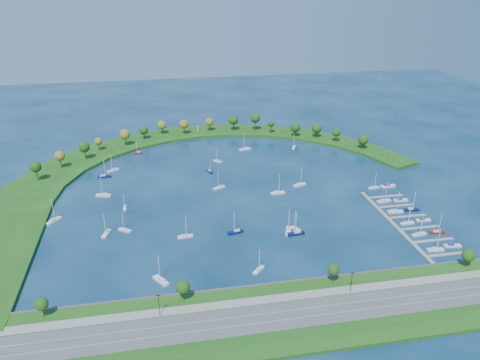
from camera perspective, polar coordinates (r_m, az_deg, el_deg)
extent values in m
plane|color=#072543|center=(299.54, -0.76, -1.15)|extent=(700.00, 700.00, 0.00)
cube|color=#1A4D14|center=(196.32, 5.81, -16.10)|extent=(420.00, 42.00, 1.60)
cube|color=#474442|center=(212.49, 4.17, -12.45)|extent=(420.00, 1.20, 1.80)
cube|color=#515154|center=(195.77, 5.82, -15.91)|extent=(420.00, 16.00, 0.12)
cube|color=gray|center=(203.97, 4.94, -13.98)|extent=(420.00, 5.00, 0.12)
cube|color=silver|center=(193.90, 6.03, -16.35)|extent=(420.00, 0.15, 0.02)
cube|color=silver|center=(197.57, 5.61, -15.44)|extent=(420.00, 0.15, 0.02)
cylinder|color=#382314|center=(207.54, -22.66, -14.47)|extent=(0.56, 0.56, 4.90)
sphere|color=#284711|center=(205.50, -22.81, -13.70)|extent=(5.20, 5.20, 5.20)
cylinder|color=#382314|center=(201.83, -6.84, -13.63)|extent=(0.56, 0.56, 5.25)
sphere|color=#284711|center=(199.54, -6.90, -12.76)|extent=(6.00, 6.00, 6.00)
cylinder|color=#382314|center=(213.96, 11.13, -11.47)|extent=(0.56, 0.56, 5.60)
sphere|color=#284711|center=(211.79, 11.22, -10.62)|extent=(5.20, 5.20, 5.20)
cylinder|color=#382314|center=(243.72, 25.69, -8.96)|extent=(0.56, 0.56, 4.90)
sphere|color=#284711|center=(241.91, 25.84, -8.23)|extent=(6.00, 6.00, 6.00)
cylinder|color=black|center=(193.96, -9.73, -14.73)|extent=(0.24, 0.24, 10.00)
cylinder|color=black|center=(208.52, 13.29, -11.99)|extent=(0.24, 0.24, 10.00)
cube|color=#1A4D14|center=(312.99, -24.55, -2.11)|extent=(43.73, 48.72, 2.00)
cube|color=#1A4D14|center=(337.68, -22.23, 0.15)|extent=(50.23, 54.30, 2.00)
cube|color=#1A4D14|center=(359.61, -19.20, 2.02)|extent=(54.07, 56.09, 2.00)
cube|color=#1A4D14|center=(378.09, -15.68, 3.52)|extent=(55.20, 54.07, 2.00)
cube|color=#1A4D14|center=(392.59, -11.79, 4.67)|extent=(53.65, 48.47, 2.00)
cube|color=#1A4D14|center=(402.75, -7.66, 5.45)|extent=(49.62, 39.75, 2.00)
cube|color=#1A4D14|center=(408.32, -3.38, 5.88)|extent=(44.32, 29.96, 2.00)
cube|color=#1A4D14|center=(409.16, 0.96, 5.96)|extent=(49.49, 38.05, 2.00)
cube|color=#1A4D14|center=(405.25, 5.27, 5.68)|extent=(51.13, 44.12, 2.00)
cube|color=#1A4D14|center=(396.70, 9.47, 5.05)|extent=(49.19, 47.96, 2.00)
cube|color=#1A4D14|center=(383.69, 13.46, 4.06)|extent=(43.90, 49.49, 2.00)
cube|color=#1A4D14|center=(366.57, 17.14, 2.71)|extent=(35.67, 48.74, 2.00)
cube|color=#1A4D14|center=(265.57, -27.02, -7.25)|extent=(36.00, 130.81, 1.90)
cylinder|color=#382314|center=(331.97, -23.29, 0.55)|extent=(0.56, 0.56, 8.48)
sphere|color=#284711|center=(329.96, -23.45, 1.46)|extent=(7.22, 7.22, 7.22)
cylinder|color=#382314|center=(348.23, -20.81, 1.93)|extent=(0.56, 0.56, 7.57)
sphere|color=olive|center=(346.46, -20.94, 2.73)|extent=(7.15, 7.15, 7.15)
cylinder|color=#382314|center=(359.06, -18.18, 2.97)|extent=(0.56, 0.56, 7.78)
sphere|color=#284711|center=(357.28, -18.29, 3.78)|extent=(7.73, 7.73, 7.73)
cylinder|color=#382314|center=(374.52, -16.67, 3.88)|extent=(0.56, 0.56, 6.13)
sphere|color=olive|center=(373.16, -16.75, 4.49)|extent=(5.95, 5.95, 5.95)
cylinder|color=#382314|center=(379.82, -13.64, 4.60)|extent=(0.56, 0.56, 7.50)
sphere|color=olive|center=(378.15, -13.72, 5.37)|extent=(8.17, 8.17, 8.17)
cylinder|color=#382314|center=(392.13, -11.50, 5.28)|extent=(0.56, 0.56, 5.95)
sphere|color=#284711|center=(390.79, -11.55, 5.89)|extent=(7.16, 7.16, 7.16)
cylinder|color=#382314|center=(402.54, -9.38, 5.93)|extent=(0.56, 0.56, 5.98)
sphere|color=olive|center=(401.20, -9.42, 6.54)|extent=(7.59, 7.59, 7.59)
cylinder|color=#382314|center=(398.71, -6.74, 6.01)|extent=(0.56, 0.56, 7.24)
sphere|color=olive|center=(397.19, -6.78, 6.71)|extent=(7.50, 7.50, 7.50)
cylinder|color=#382314|center=(405.83, -3.71, 6.38)|extent=(0.56, 0.56, 6.46)
sphere|color=olive|center=(404.47, -3.73, 7.01)|extent=(7.04, 7.04, 7.04)
cylinder|color=#382314|center=(405.56, -0.79, 6.51)|extent=(0.56, 0.56, 7.67)
sphere|color=#284711|center=(403.96, -0.79, 7.25)|extent=(8.31, 8.31, 8.31)
cylinder|color=#382314|center=(405.67, 1.84, 6.63)|extent=(0.56, 0.56, 9.32)
sphere|color=#284711|center=(403.85, 1.85, 7.48)|extent=(8.19, 8.19, 8.19)
cylinder|color=#382314|center=(399.61, 3.77, 6.16)|extent=(0.56, 0.56, 7.19)
sphere|color=#284711|center=(398.22, 3.79, 6.80)|extent=(5.50, 5.50, 5.50)
cylinder|color=#382314|center=(392.94, 6.67, 5.66)|extent=(0.56, 0.56, 6.19)
sphere|color=#284711|center=(391.52, 6.70, 6.31)|extent=(8.00, 8.00, 8.00)
cylinder|color=#382314|center=(393.74, 9.21, 5.52)|extent=(0.56, 0.56, 5.84)
sphere|color=#284711|center=(392.37, 9.25, 6.15)|extent=(7.95, 7.95, 7.95)
cylinder|color=#382314|center=(385.67, 11.50, 5.00)|extent=(0.56, 0.56, 6.38)
sphere|color=#284711|center=(384.27, 11.55, 5.64)|extent=(6.59, 6.59, 6.59)
cylinder|color=#382314|center=(374.84, 14.59, 4.08)|extent=(0.56, 0.56, 5.54)
sphere|color=#284711|center=(373.46, 14.66, 4.71)|extent=(7.81, 7.81, 7.81)
cylinder|color=gray|center=(406.47, -5.07, 6.20)|extent=(2.20, 2.20, 4.20)
cylinder|color=gray|center=(405.80, -5.08, 6.50)|extent=(2.60, 2.60, 0.30)
cube|color=gray|center=(272.16, 18.05, -5.06)|extent=(2.20, 82.00, 0.40)
cube|color=gray|center=(254.34, 23.91, -8.18)|extent=(22.00, 2.00, 0.40)
cylinder|color=#382314|center=(260.24, 25.93, -7.76)|extent=(0.36, 0.36, 1.60)
cube|color=gray|center=(263.52, 22.37, -6.75)|extent=(22.00, 2.00, 0.40)
cylinder|color=#382314|center=(269.22, 24.34, -6.38)|extent=(0.36, 0.36, 1.60)
cube|color=gray|center=(273.04, 20.93, -5.41)|extent=(22.00, 2.00, 0.40)
cylinder|color=#382314|center=(278.54, 22.87, -5.08)|extent=(0.36, 0.36, 1.60)
cube|color=gray|center=(282.85, 19.61, -4.16)|extent=(22.00, 2.00, 0.40)
cylinder|color=#382314|center=(288.17, 21.50, -3.87)|extent=(0.36, 0.36, 1.60)
cube|color=gray|center=(292.92, 18.37, -2.99)|extent=(22.00, 2.00, 0.40)
cylinder|color=#382314|center=(298.06, 20.22, -2.73)|extent=(0.36, 0.36, 1.60)
cube|color=gray|center=(303.24, 17.23, -1.90)|extent=(22.00, 2.00, 0.40)
cylinder|color=#382314|center=(308.21, 19.03, -1.67)|extent=(0.36, 0.36, 1.60)
cube|color=white|center=(281.01, -21.54, -4.60)|extent=(7.73, 9.30, 1.14)
cube|color=silver|center=(280.01, -21.71, -4.51)|extent=(3.46, 3.80, 0.80)
cylinder|color=silver|center=(278.39, -21.64, -3.27)|extent=(0.32, 0.32, 12.87)
cube|color=#0B1244|center=(329.96, -16.04, 0.40)|extent=(8.69, 2.87, 1.03)
cube|color=silver|center=(329.76, -16.20, 0.54)|extent=(3.09, 1.84, 0.72)
cylinder|color=silver|center=(327.50, -16.04, 1.42)|extent=(0.32, 0.32, 11.57)
cube|color=white|center=(253.11, 5.87, -6.14)|extent=(5.62, 9.61, 1.11)
cube|color=silver|center=(253.44, 5.89, -5.85)|extent=(2.82, 3.67, 0.78)
cylinder|color=silver|center=(249.14, 5.92, -4.86)|extent=(0.32, 0.32, 12.52)
cube|color=white|center=(255.22, 6.85, -5.95)|extent=(5.23, 7.28, 0.86)
cube|color=silver|center=(254.43, 6.97, -5.87)|extent=(2.45, 2.89, 0.60)
cylinder|color=silver|center=(253.00, 6.81, -4.86)|extent=(0.32, 0.32, 9.72)
cube|color=#0B1244|center=(250.82, -0.56, -6.31)|extent=(8.75, 4.20, 1.01)
cube|color=silver|center=(250.67, -0.38, -6.11)|extent=(3.25, 2.28, 0.71)
cylinder|color=silver|center=(247.53, -0.71, -5.10)|extent=(0.32, 0.32, 11.39)
cube|color=white|center=(373.75, 6.52, 3.96)|extent=(5.35, 7.87, 0.93)
cube|color=silver|center=(374.20, 6.55, 4.11)|extent=(2.55, 3.09, 0.65)
cylinder|color=silver|center=(371.30, 6.55, 4.75)|extent=(0.32, 0.32, 10.41)
cube|color=white|center=(301.14, -2.55, -0.93)|extent=(8.18, 5.58, 0.96)
cube|color=silver|center=(301.21, -2.42, -0.75)|extent=(3.21, 2.66, 0.67)
cylinder|color=silver|center=(298.39, -2.67, 0.06)|extent=(0.32, 0.32, 10.82)
cube|color=white|center=(221.81, 2.27, -10.80)|extent=(6.75, 6.91, 0.91)
cube|color=silver|center=(220.84, 2.17, -10.73)|extent=(2.89, 2.93, 0.63)
cylinder|color=silver|center=(219.15, 2.38, -9.53)|extent=(0.32, 0.32, 10.19)
cube|color=white|center=(260.02, -13.73, -5.91)|extent=(7.46, 6.13, 0.91)
cube|color=silver|center=(259.21, -13.61, -5.80)|extent=(3.04, 2.76, 0.64)
cylinder|color=silver|center=(257.70, -13.96, -4.80)|extent=(0.32, 0.32, 10.29)
cube|color=white|center=(366.79, 0.60, 3.74)|extent=(9.60, 4.50, 1.11)
cube|color=silver|center=(366.81, 0.74, 3.90)|extent=(3.55, 2.46, 0.78)
cylinder|color=silver|center=(364.23, 0.50, 4.73)|extent=(0.32, 0.32, 12.50)
cube|color=white|center=(343.67, -2.72, 2.28)|extent=(6.41, 6.39, 0.85)
cube|color=silver|center=(343.01, -2.63, 2.36)|extent=(2.73, 2.73, 0.59)
cylinder|color=silver|center=(342.12, -2.81, 3.11)|extent=(0.32, 0.32, 9.54)
cube|color=white|center=(217.60, -9.52, -11.89)|extent=(7.35, 9.34, 1.13)
cube|color=silver|center=(216.40, -9.39, -11.80)|extent=(3.35, 3.77, 0.79)
cylinder|color=silver|center=(214.20, -9.76, -10.30)|extent=(0.32, 0.32, 12.73)
cube|color=white|center=(283.62, -13.72, -3.30)|extent=(1.96, 6.50, 0.77)
cube|color=silver|center=(283.90, -13.72, -3.13)|extent=(1.32, 2.29, 0.54)
cylinder|color=silver|center=(281.08, -13.81, -2.49)|extent=(0.32, 0.32, 8.72)
cube|color=white|center=(302.40, -16.14, -1.79)|extent=(9.66, 5.05, 1.12)
cube|color=silver|center=(301.68, -16.00, -1.63)|extent=(3.63, 2.64, 0.78)
cylinder|color=silver|center=(299.88, -16.42, -0.60)|extent=(0.32, 0.32, 12.56)
cube|color=white|center=(307.14, 7.22, -0.59)|extent=(8.98, 5.22, 1.04)
cube|color=silver|center=(306.29, 7.10, -0.47)|extent=(3.43, 2.63, 0.73)
cylinder|color=silver|center=(304.98, 7.39, 0.53)|extent=(0.32, 0.32, 11.71)
cube|color=white|center=(259.20, -15.82, -6.24)|extent=(4.90, 8.80, 1.02)
cube|color=silver|center=(259.45, -15.77, -5.99)|extent=(2.51, 3.34, 0.71)
cylinder|color=silver|center=(255.69, -16.03, -5.11)|extent=(0.32, 0.32, 11.45)
cube|color=maroon|center=(367.29, -12.21, 3.19)|extent=(7.13, 4.74, 0.84)
cube|color=silver|center=(367.31, -12.12, 3.32)|extent=(2.79, 2.28, 0.59)
cylinder|color=silver|center=(365.36, -12.36, 3.92)|extent=(0.32, 0.32, 9.41)
cube|color=white|center=(338.66, -15.06, 1.13)|extent=(8.30, 6.90, 1.02)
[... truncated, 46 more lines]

